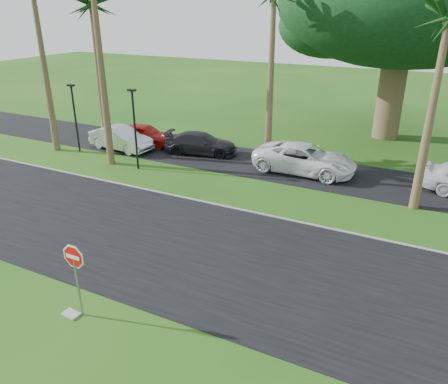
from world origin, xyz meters
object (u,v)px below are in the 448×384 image
(car_silver, at_px, (121,139))
(car_minivan, at_px, (305,159))
(car_dark, at_px, (201,144))
(car_red, at_px, (144,135))
(stop_sign_near, at_px, (75,266))

(car_silver, bearing_deg, car_minivan, -78.47)
(car_dark, relative_size, car_minivan, 0.80)
(car_silver, height_order, car_red, car_silver)
(stop_sign_near, height_order, car_minivan, stop_sign_near)
(car_dark, bearing_deg, stop_sign_near, -176.54)
(stop_sign_near, height_order, car_red, stop_sign_near)
(car_red, distance_m, car_minivan, 11.35)
(car_silver, height_order, car_dark, car_silver)
(stop_sign_near, bearing_deg, car_silver, 124.74)
(car_dark, distance_m, car_minivan, 6.98)
(stop_sign_near, bearing_deg, car_dark, 106.29)
(car_silver, bearing_deg, car_red, -21.54)
(car_minivan, bearing_deg, car_dark, 88.16)
(car_red, relative_size, car_minivan, 0.75)
(car_dark, xyz_separation_m, car_minivan, (6.97, -0.32, 0.13))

